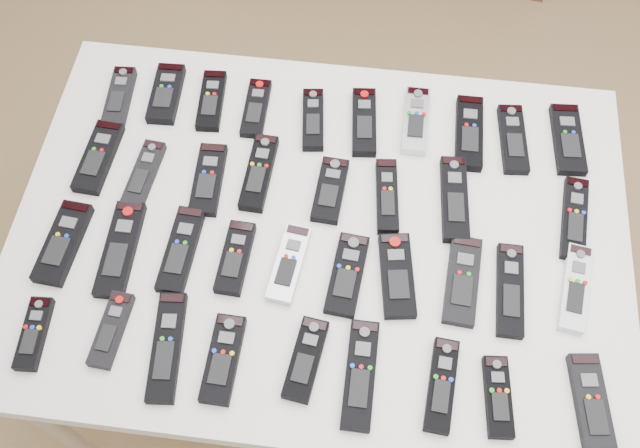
# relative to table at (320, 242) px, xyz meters

# --- Properties ---
(ground) EXTENTS (4.00, 4.00, 0.00)m
(ground) POSITION_rel_table_xyz_m (0.13, 0.07, -0.72)
(ground) COLOR olive
(ground) RESTS_ON ground
(table) EXTENTS (1.25, 0.88, 0.78)m
(table) POSITION_rel_table_xyz_m (0.00, 0.00, 0.00)
(table) COLOR white
(table) RESTS_ON ground
(remote_0) EXTENTS (0.06, 0.16, 0.02)m
(remote_0) POSITION_rel_table_xyz_m (-0.49, 0.27, 0.07)
(remote_0) COLOR black
(remote_0) RESTS_ON table
(remote_1) EXTENTS (0.07, 0.16, 0.02)m
(remote_1) POSITION_rel_table_xyz_m (-0.39, 0.30, 0.07)
(remote_1) COLOR black
(remote_1) RESTS_ON table
(remote_2) EXTENTS (0.06, 0.16, 0.02)m
(remote_2) POSITION_rel_table_xyz_m (-0.28, 0.29, 0.07)
(remote_2) COLOR black
(remote_2) RESTS_ON table
(remote_3) EXTENTS (0.05, 0.16, 0.02)m
(remote_3) POSITION_rel_table_xyz_m (-0.18, 0.28, 0.07)
(remote_3) COLOR black
(remote_3) RESTS_ON table
(remote_4) EXTENTS (0.06, 0.16, 0.02)m
(remote_4) POSITION_rel_table_xyz_m (-0.05, 0.27, 0.07)
(remote_4) COLOR black
(remote_4) RESTS_ON table
(remote_5) EXTENTS (0.07, 0.18, 0.02)m
(remote_5) POSITION_rel_table_xyz_m (0.06, 0.27, 0.07)
(remote_5) COLOR black
(remote_5) RESTS_ON table
(remote_6) EXTENTS (0.05, 0.17, 0.02)m
(remote_6) POSITION_rel_table_xyz_m (0.18, 0.29, 0.07)
(remote_6) COLOR #B7B7BC
(remote_6) RESTS_ON table
(remote_7) EXTENTS (0.06, 0.19, 0.02)m
(remote_7) POSITION_rel_table_xyz_m (0.29, 0.27, 0.07)
(remote_7) COLOR black
(remote_7) RESTS_ON table
(remote_8) EXTENTS (0.07, 0.18, 0.02)m
(remote_8) POSITION_rel_table_xyz_m (0.39, 0.27, 0.07)
(remote_8) COLOR black
(remote_8) RESTS_ON table
(remote_9) EXTENTS (0.07, 0.18, 0.02)m
(remote_9) POSITION_rel_table_xyz_m (0.51, 0.28, 0.07)
(remote_9) COLOR black
(remote_9) RESTS_ON table
(remote_10) EXTENTS (0.07, 0.18, 0.02)m
(remote_10) POSITION_rel_table_xyz_m (-0.49, 0.11, 0.07)
(remote_10) COLOR black
(remote_10) RESTS_ON table
(remote_11) EXTENTS (0.06, 0.17, 0.02)m
(remote_11) POSITION_rel_table_xyz_m (-0.38, 0.08, 0.07)
(remote_11) COLOR black
(remote_11) RESTS_ON table
(remote_12) EXTENTS (0.06, 0.17, 0.02)m
(remote_12) POSITION_rel_table_xyz_m (-0.25, 0.08, 0.07)
(remote_12) COLOR black
(remote_12) RESTS_ON table
(remote_13) EXTENTS (0.06, 0.18, 0.02)m
(remote_13) POSITION_rel_table_xyz_m (-0.14, 0.11, 0.07)
(remote_13) COLOR black
(remote_13) RESTS_ON table
(remote_14) EXTENTS (0.07, 0.15, 0.02)m
(remote_14) POSITION_rel_table_xyz_m (0.01, 0.09, 0.07)
(remote_14) COLOR black
(remote_14) RESTS_ON table
(remote_15) EXTENTS (0.06, 0.18, 0.02)m
(remote_15) POSITION_rel_table_xyz_m (0.13, 0.09, 0.07)
(remote_15) COLOR black
(remote_15) RESTS_ON table
(remote_16) EXTENTS (0.07, 0.20, 0.02)m
(remote_16) POSITION_rel_table_xyz_m (0.27, 0.10, 0.07)
(remote_16) COLOR black
(remote_16) RESTS_ON table
(remote_17) EXTENTS (0.07, 0.19, 0.02)m
(remote_17) POSITION_rel_table_xyz_m (0.51, 0.08, 0.07)
(remote_17) COLOR black
(remote_17) RESTS_ON table
(remote_18) EXTENTS (0.08, 0.18, 0.02)m
(remote_18) POSITION_rel_table_xyz_m (-0.50, -0.10, 0.07)
(remote_18) COLOR black
(remote_18) RESTS_ON table
(remote_19) EXTENTS (0.06, 0.21, 0.02)m
(remote_19) POSITION_rel_table_xyz_m (-0.39, -0.10, 0.07)
(remote_19) COLOR black
(remote_19) RESTS_ON table
(remote_20) EXTENTS (0.06, 0.19, 0.02)m
(remote_20) POSITION_rel_table_xyz_m (-0.27, -0.09, 0.07)
(remote_20) COLOR black
(remote_20) RESTS_ON table
(remote_21) EXTENTS (0.06, 0.16, 0.02)m
(remote_21) POSITION_rel_table_xyz_m (-0.16, -0.09, 0.07)
(remote_21) COLOR black
(remote_21) RESTS_ON table
(remote_22) EXTENTS (0.07, 0.17, 0.02)m
(remote_22) POSITION_rel_table_xyz_m (-0.05, -0.09, 0.07)
(remote_22) COLOR #B7B7BC
(remote_22) RESTS_ON table
(remote_23) EXTENTS (0.07, 0.18, 0.02)m
(remote_23) POSITION_rel_table_xyz_m (0.07, -0.10, 0.07)
(remote_23) COLOR black
(remote_23) RESTS_ON table
(remote_24) EXTENTS (0.09, 0.18, 0.02)m
(remote_24) POSITION_rel_table_xyz_m (0.16, -0.09, 0.07)
(remote_24) COLOR black
(remote_24) RESTS_ON table
(remote_25) EXTENTS (0.07, 0.19, 0.02)m
(remote_25) POSITION_rel_table_xyz_m (0.29, -0.09, 0.07)
(remote_25) COLOR black
(remote_25) RESTS_ON table
(remote_26) EXTENTS (0.05, 0.19, 0.02)m
(remote_26) POSITION_rel_table_xyz_m (0.38, -0.09, 0.07)
(remote_26) COLOR black
(remote_26) RESTS_ON table
(remote_27) EXTENTS (0.07, 0.19, 0.02)m
(remote_27) POSITION_rel_table_xyz_m (0.50, -0.08, 0.07)
(remote_27) COLOR silver
(remote_27) RESTS_ON table
(remote_28) EXTENTS (0.05, 0.14, 0.02)m
(remote_28) POSITION_rel_table_xyz_m (-0.50, -0.29, 0.07)
(remote_28) COLOR black
(remote_28) RESTS_ON table
(remote_29) EXTENTS (0.05, 0.15, 0.02)m
(remote_29) POSITION_rel_table_xyz_m (-0.36, -0.27, 0.07)
(remote_29) COLOR black
(remote_29) RESTS_ON table
(remote_30) EXTENTS (0.07, 0.21, 0.02)m
(remote_30) POSITION_rel_table_xyz_m (-0.25, -0.29, 0.07)
(remote_30) COLOR black
(remote_30) RESTS_ON table
(remote_31) EXTENTS (0.06, 0.17, 0.02)m
(remote_31) POSITION_rel_table_xyz_m (-0.14, -0.30, 0.07)
(remote_31) COLOR black
(remote_31) RESTS_ON table
(remote_32) EXTENTS (0.07, 0.16, 0.02)m
(remote_32) POSITION_rel_table_xyz_m (0.01, -0.28, 0.07)
(remote_32) COLOR black
(remote_32) RESTS_ON table
(remote_33) EXTENTS (0.05, 0.20, 0.02)m
(remote_33) POSITION_rel_table_xyz_m (0.11, -0.30, 0.07)
(remote_33) COLOR black
(remote_33) RESTS_ON table
(remote_34) EXTENTS (0.06, 0.17, 0.02)m
(remote_34) POSITION_rel_table_xyz_m (0.26, -0.30, 0.07)
(remote_34) COLOR black
(remote_34) RESTS_ON table
(remote_35) EXTENTS (0.06, 0.15, 0.02)m
(remote_35) POSITION_rel_table_xyz_m (0.36, -0.31, 0.07)
(remote_35) COLOR black
(remote_35) RESTS_ON table
(remote_36) EXTENTS (0.08, 0.19, 0.02)m
(remote_36) POSITION_rel_table_xyz_m (0.52, -0.30, 0.07)
(remote_36) COLOR black
(remote_36) RESTS_ON table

